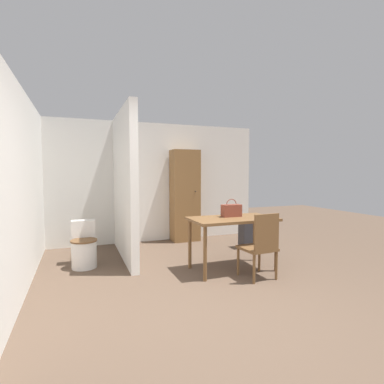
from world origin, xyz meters
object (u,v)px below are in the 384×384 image
Objects in this scene: toilet at (84,248)px; wooden_cabinet at (185,196)px; handbag at (231,210)px; dining_table at (233,224)px; wooden_chair at (261,244)px; space_heater at (249,233)px.

toilet is 2.45m from wooden_cabinet.
toilet is 0.36× the size of wooden_cabinet.
wooden_cabinet is (2.07, 1.12, 0.67)m from toilet.
toilet is 2.34× the size of handbag.
dining_table is 0.66× the size of wooden_cabinet.
dining_table is 1.38× the size of wooden_chair.
dining_table is 2.10m from wooden_cabinet.
dining_table is at bearing -107.38° from handbag.
dining_table is 1.49m from space_heater.
space_heater is at bearing 46.34° from handbag.
wooden_cabinet is at bearing 91.26° from handbag.
handbag reaches higher than toilet.
dining_table is 2.25× the size of space_heater.
handbag reaches higher than wooden_chair.
wooden_chair is 0.47× the size of wooden_cabinet.
wooden_cabinet is (-0.01, 2.08, 0.27)m from dining_table.
wooden_cabinet reaches higher than dining_table.
dining_table is 1.82× the size of toilet.
space_heater is (0.92, 0.96, -0.60)m from handbag.
space_heater is at bearing -46.62° from wooden_cabinet.
wooden_cabinet reaches higher than toilet.
handbag is (0.03, 0.10, 0.19)m from dining_table.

